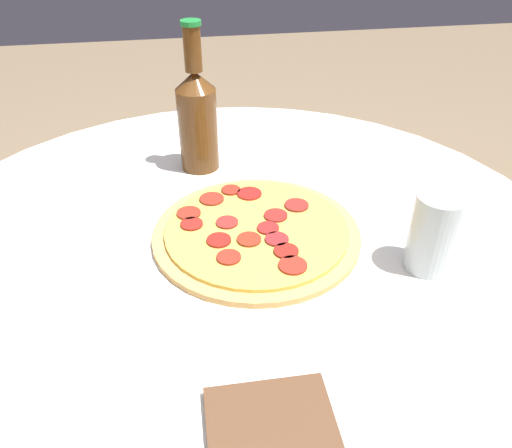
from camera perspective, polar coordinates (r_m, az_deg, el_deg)
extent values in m
cylinder|color=silver|center=(1.02, -2.03, -18.14)|extent=(0.10, 0.10, 0.67)
cylinder|color=silver|center=(0.77, -2.56, -2.41)|extent=(1.06, 1.06, 0.02)
cylinder|color=tan|center=(0.77, 0.00, -0.91)|extent=(0.32, 0.32, 0.01)
cylinder|color=#E0BC4C|center=(0.77, 0.00, -0.43)|extent=(0.28, 0.28, 0.01)
cylinder|color=maroon|center=(0.70, -3.13, -3.81)|extent=(0.03, 0.03, 0.00)
cylinder|color=maroon|center=(0.77, -7.36, 0.00)|extent=(0.03, 0.03, 0.00)
cylinder|color=maroon|center=(0.73, -4.27, -1.85)|extent=(0.04, 0.04, 0.00)
cylinder|color=maroon|center=(0.85, -2.89, 3.91)|extent=(0.03, 0.03, 0.00)
cylinder|color=maroon|center=(0.71, 3.47, -3.10)|extent=(0.04, 0.04, 0.00)
cylinder|color=maroon|center=(0.77, -3.32, 0.19)|extent=(0.03, 0.03, 0.00)
cylinder|color=maroon|center=(0.81, 4.66, 2.16)|extent=(0.04, 0.04, 0.00)
cylinder|color=maroon|center=(0.84, -0.76, 3.50)|extent=(0.04, 0.04, 0.00)
cylinder|color=maroon|center=(0.73, -0.80, -1.76)|extent=(0.04, 0.04, 0.00)
cylinder|color=maroon|center=(0.80, -7.70, 1.24)|extent=(0.04, 0.04, 0.00)
cylinder|color=maroon|center=(0.76, 1.39, -0.47)|extent=(0.03, 0.03, 0.00)
cylinder|color=maroon|center=(0.69, 4.22, -4.74)|extent=(0.04, 0.04, 0.00)
cylinder|color=maroon|center=(0.73, 2.40, -1.75)|extent=(0.04, 0.04, 0.00)
cylinder|color=maroon|center=(0.83, -5.08, 2.88)|extent=(0.04, 0.04, 0.00)
cylinder|color=maroon|center=(0.79, 2.27, 0.99)|extent=(0.04, 0.04, 0.00)
cylinder|color=#563314|center=(0.93, -6.62, 10.65)|extent=(0.07, 0.07, 0.15)
cone|color=#563314|center=(0.90, -7.02, 15.98)|extent=(0.07, 0.07, 0.03)
cylinder|color=#563314|center=(0.89, -7.28, 19.25)|extent=(0.03, 0.03, 0.07)
cylinder|color=#1E8438|center=(0.88, -7.49, 21.85)|extent=(0.03, 0.03, 0.01)
cube|color=brown|center=(0.53, 2.02, -23.23)|extent=(0.13, 0.13, 0.01)
cylinder|color=silver|center=(0.72, 19.63, -0.94)|extent=(0.07, 0.07, 0.12)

